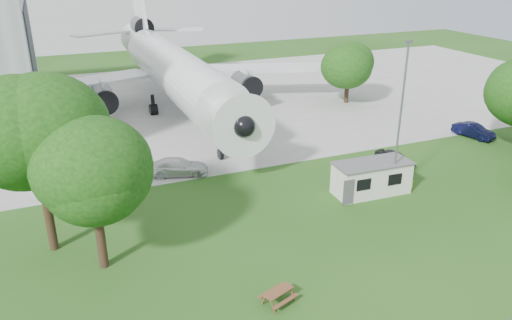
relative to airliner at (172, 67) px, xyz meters
name	(u,v)px	position (x,y,z in m)	size (l,w,h in m)	color
ground	(345,256)	(2.00, -35.86, -5.27)	(160.00, 160.00, 0.00)	#366623
concrete_apron	(186,103)	(2.00, 2.14, -5.25)	(120.00, 46.00, 0.03)	#B7B7B2
airliner	(172,67)	(0.00, 0.00, 0.00)	(46.36, 47.73, 17.69)	white
site_cabin	(372,178)	(8.78, -28.78, -3.96)	(6.80, 2.96, 2.62)	silver
picnic_west	(278,302)	(-3.87, -38.34, -5.27)	(1.80, 1.50, 0.76)	brown
lamp_mast	(400,122)	(10.20, -29.66, 0.73)	(0.16, 0.16, 12.00)	slate
tree_west_big	(35,138)	(-15.00, -27.78, 2.38)	(9.52, 9.52, 12.42)	#382619
tree_west_small	(92,175)	(-12.25, -31.09, 0.84)	(7.68, 7.68, 9.95)	#382619
tree_far_apron	(349,63)	(21.20, -5.42, -0.13)	(6.51, 6.51, 8.41)	#382619
car_ne_hatch	(395,159)	(14.04, -24.91, -4.61)	(1.55, 3.84, 1.31)	black
car_ne_sedan	(473,131)	(26.30, -21.89, -4.56)	(1.51, 4.32, 1.42)	black
car_apron_van	(178,167)	(-4.57, -19.42, -4.53)	(2.08, 5.11, 1.48)	white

